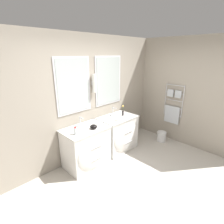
# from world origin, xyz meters

# --- Properties ---
(ground_plane) EXTENTS (16.00, 16.00, 0.00)m
(ground_plane) POSITION_xyz_m (0.00, 0.00, 0.00)
(ground_plane) COLOR #BCB5A8
(wall_back) EXTENTS (5.69, 0.17, 2.60)m
(wall_back) POSITION_xyz_m (0.01, 1.67, 1.31)
(wall_back) COLOR #9E9384
(wall_back) RESTS_ON ground_plane
(wall_right) EXTENTS (0.13, 3.47, 2.60)m
(wall_right) POSITION_xyz_m (2.07, 0.74, 1.29)
(wall_right) COLOR #9E9384
(wall_right) RESTS_ON ground_plane
(vanity_left) EXTENTS (0.90, 0.66, 0.82)m
(vanity_left) POSITION_xyz_m (-0.28, 1.30, 0.42)
(vanity_left) COLOR white
(vanity_left) RESTS_ON ground_plane
(vanity_right) EXTENTS (0.90, 0.66, 0.82)m
(vanity_right) POSITION_xyz_m (0.65, 1.30, 0.42)
(vanity_right) COLOR white
(vanity_right) RESTS_ON ground_plane
(faucet_left) EXTENTS (0.17, 0.13, 0.20)m
(faucet_left) POSITION_xyz_m (-0.28, 1.48, 0.92)
(faucet_left) COLOR silver
(faucet_left) RESTS_ON vanity_left
(faucet_right) EXTENTS (0.17, 0.13, 0.20)m
(faucet_right) POSITION_xyz_m (0.65, 1.48, 0.92)
(faucet_right) COLOR silver
(faucet_right) RESTS_ON vanity_right
(toiletry_bottle) EXTENTS (0.07, 0.07, 0.15)m
(toiletry_bottle) POSITION_xyz_m (-0.56, 1.24, 0.89)
(toiletry_bottle) COLOR silver
(toiletry_bottle) RESTS_ON vanity_left
(amenity_bowl) EXTENTS (0.14, 0.14, 0.09)m
(amenity_bowl) POSITION_xyz_m (-0.16, 1.21, 0.86)
(amenity_bowl) COLOR black
(amenity_bowl) RESTS_ON vanity_left
(flower_vase) EXTENTS (0.05, 0.05, 0.25)m
(flower_vase) POSITION_xyz_m (0.81, 1.32, 0.92)
(flower_vase) COLOR #332D2D
(flower_vase) RESTS_ON vanity_right
(soap_dish) EXTENTS (0.11, 0.08, 0.04)m
(soap_dish) POSITION_xyz_m (0.50, 1.18, 0.84)
(soap_dish) COLOR white
(soap_dish) RESTS_ON vanity_right
(waste_bin) EXTENTS (0.24, 0.24, 0.26)m
(waste_bin) POSITION_xyz_m (1.76, 0.77, 0.13)
(waste_bin) COLOR silver
(waste_bin) RESTS_ON ground_plane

